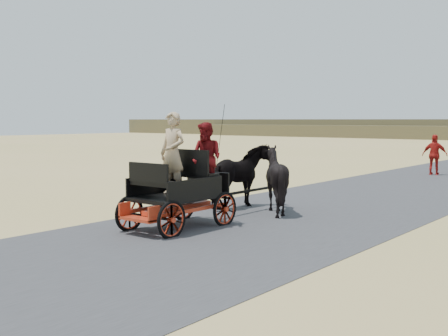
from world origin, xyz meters
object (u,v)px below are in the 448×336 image
Objects in this scene: horse_right at (276,179)px; pedestrian at (435,155)px; carriage at (178,211)px; horse_left at (241,177)px.

pedestrian is at bearing -89.75° from horse_right.
carriage is 1.39× the size of pedestrian.
carriage is 3.09m from horse_left.
horse_right is at bearing -180.00° from horse_left.
horse_right is 12.31m from pedestrian.
horse_right is (0.55, 3.00, 0.49)m from carriage.
horse_left is 1.18× the size of horse_right.
horse_left is (-0.55, 3.00, 0.49)m from carriage.
carriage is at bearing 79.61° from horse_right.
carriage is 3.09m from horse_right.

